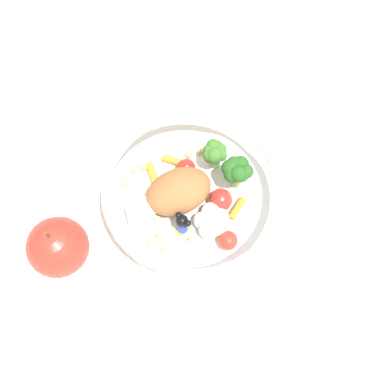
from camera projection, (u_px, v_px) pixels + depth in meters
name	position (u px, v px, depth m)	size (l,w,h in m)	color
ground_plane	(193.00, 204.00, 0.59)	(2.40, 2.40, 0.00)	silver
food_container	(192.00, 193.00, 0.57)	(0.23, 0.23, 0.07)	white
loose_apple	(58.00, 247.00, 0.53)	(0.08, 0.08, 0.09)	red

